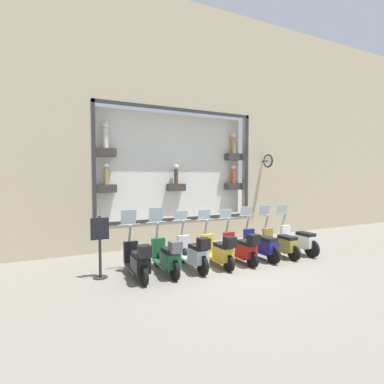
# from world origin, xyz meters

# --- Properties ---
(ground_plane) EXTENTS (120.00, 120.00, 0.00)m
(ground_plane) POSITION_xyz_m (0.00, 0.00, 0.00)
(ground_plane) COLOR gray
(building_facade) EXTENTS (1.20, 36.00, 9.08)m
(building_facade) POSITION_xyz_m (3.60, -0.00, 4.66)
(building_facade) COLOR tan
(building_facade) RESTS_ON ground_plane
(scooter_white_0) EXTENTS (1.81, 0.61, 1.57)m
(scooter_white_0) POSITION_xyz_m (0.40, -3.02, 0.45)
(scooter_white_0) COLOR black
(scooter_white_0) RESTS_ON ground_plane
(scooter_olive_1) EXTENTS (1.79, 0.61, 1.60)m
(scooter_olive_1) POSITION_xyz_m (0.39, -2.23, 0.42)
(scooter_olive_1) COLOR black
(scooter_olive_1) RESTS_ON ground_plane
(scooter_navy_2) EXTENTS (1.81, 0.60, 1.57)m
(scooter_navy_2) POSITION_xyz_m (0.40, -1.44, 0.44)
(scooter_navy_2) COLOR black
(scooter_navy_2) RESTS_ON ground_plane
(scooter_red_3) EXTENTS (1.79, 0.60, 1.51)m
(scooter_red_3) POSITION_xyz_m (0.32, -0.65, 0.46)
(scooter_red_3) COLOR black
(scooter_red_3) RESTS_ON ground_plane
(scooter_yellow_4) EXTENTS (1.79, 0.61, 1.56)m
(scooter_yellow_4) POSITION_xyz_m (0.32, 0.13, 0.46)
(scooter_yellow_4) COLOR black
(scooter_yellow_4) RESTS_ON ground_plane
(scooter_silver_5) EXTENTS (1.80, 0.60, 1.56)m
(scooter_silver_5) POSITION_xyz_m (0.33, 0.92, 0.48)
(scooter_silver_5) COLOR black
(scooter_silver_5) RESTS_ON ground_plane
(scooter_green_6) EXTENTS (1.80, 0.61, 1.69)m
(scooter_green_6) POSITION_xyz_m (0.34, 1.71, 0.48)
(scooter_green_6) COLOR black
(scooter_green_6) RESTS_ON ground_plane
(scooter_black_7) EXTENTS (1.80, 0.61, 1.66)m
(scooter_black_7) POSITION_xyz_m (0.33, 2.49, 0.47)
(scooter_black_7) COLOR black
(scooter_black_7) RESTS_ON ground_plane
(shop_sign_post) EXTENTS (0.36, 0.45, 1.58)m
(shop_sign_post) POSITION_xyz_m (0.83, 3.33, 0.85)
(shop_sign_post) COLOR #232326
(shop_sign_post) RESTS_ON ground_plane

